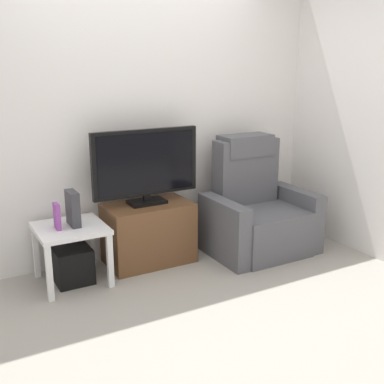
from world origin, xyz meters
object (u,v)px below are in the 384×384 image
recliner_armchair (257,212)px  side_table (71,235)px  television (146,165)px  subwoofer_box (73,265)px  game_console (73,208)px  book_upright (57,216)px  tv_stand (149,233)px

recliner_armchair → side_table: (-1.74, 0.15, 0.03)m
television → recliner_armchair: (1.02, -0.24, -0.52)m
television → subwoofer_box: (-0.72, -0.09, -0.74)m
subwoofer_box → recliner_armchair: bearing=-4.9°
side_table → game_console: game_console is taller
television → book_upright: (-0.82, -0.11, -0.30)m
television → subwoofer_box: 1.04m
recliner_armchair → subwoofer_box: recliner_armchair is taller
tv_stand → side_table: tv_stand is taller
tv_stand → game_console: 0.77m
tv_stand → subwoofer_box: tv_stand is taller
recliner_armchair → game_console: recliner_armchair is taller
television → subwoofer_box: television is taller
television → recliner_armchair: bearing=-13.3°
subwoofer_box → game_console: game_console is taller
tv_stand → book_upright: (-0.82, -0.09, 0.31)m
side_table → book_upright: book_upright is taller
game_console → subwoofer_box: bearing=-164.1°
recliner_armchair → subwoofer_box: 1.76m
tv_stand → book_upright: size_ratio=3.62×
television → recliner_armchair: television is taller
side_table → subwoofer_box: side_table is taller
side_table → tv_stand: bearing=5.8°
recliner_armchair → tv_stand: bearing=164.4°
recliner_armchair → book_upright: 1.86m
tv_stand → recliner_armchair: 1.05m
tv_stand → television: size_ratio=0.78×
television → book_upright: television is taller
tv_stand → side_table: (-0.72, -0.07, 0.13)m
side_table → recliner_armchair: bearing=-4.9°
side_table → game_console: (0.04, 0.01, 0.22)m
television → game_console: television is taller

